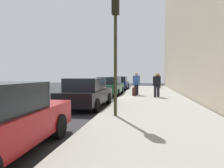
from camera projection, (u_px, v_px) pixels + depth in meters
ground_plane at (107, 98)px, 14.95m from camera, size 56.00×56.00×0.00m
sidewalk at (152, 97)px, 14.41m from camera, size 28.00×4.60×0.15m
lane_stripe_centre at (66, 97)px, 15.46m from camera, size 28.00×0.14×0.01m
parked_car_black at (87, 93)px, 10.33m from camera, size 4.45×1.98×1.51m
parked_car_green at (110, 86)px, 16.66m from camera, size 4.59×1.93×1.51m
parked_car_navy at (119, 83)px, 22.95m from camera, size 4.37×1.91×1.51m
pedestrian_black_coat at (157, 84)px, 13.87m from camera, size 0.50×0.52×1.66m
pedestrian_blue_coat at (136, 83)px, 15.21m from camera, size 0.54×0.53×1.71m
pedestrian_brown_coat at (158, 80)px, 24.47m from camera, size 0.55×0.55×1.76m
traffic_light_pole at (116, 35)px, 7.42m from camera, size 0.35×0.26×4.44m
rolling_suitcase at (134, 91)px, 14.83m from camera, size 0.34×0.22×0.97m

